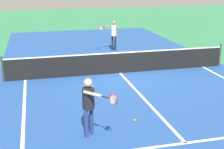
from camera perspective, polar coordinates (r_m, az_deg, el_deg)
name	(u,v)px	position (r m, az deg, el deg)	size (l,w,h in m)	color
ground_plane	(120,73)	(14.10, 1.46, 0.26)	(60.00, 60.00, 0.00)	#337F51
court_surface_inbounds	(120,73)	(14.10, 1.46, 0.26)	(10.62, 24.40, 0.00)	#234C93
line_service_near	(185,143)	(8.58, 13.15, -11.99)	(8.22, 0.10, 0.01)	white
line_center_service	(144,99)	(11.22, 5.82, -4.38)	(0.10, 6.40, 0.01)	white
net	(120,62)	(13.97, 1.48, 2.19)	(10.02, 0.09, 1.07)	#33383D
player_near	(89,101)	(8.30, -4.15, -4.84)	(0.74, 1.05, 1.63)	navy
player_far	(113,32)	(18.29, 0.27, 7.72)	(1.14, 0.67, 1.73)	black
tennis_ball_mid_court	(135,120)	(9.53, 4.11, -8.24)	(0.07, 0.07, 0.07)	#CCE033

